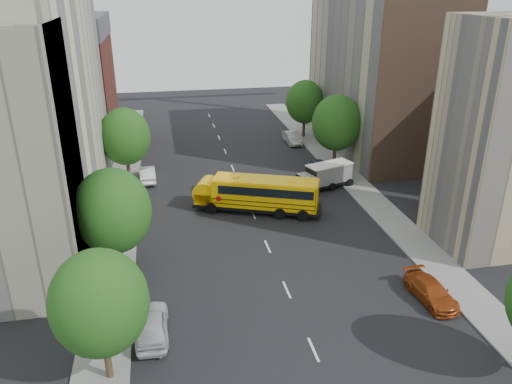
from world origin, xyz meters
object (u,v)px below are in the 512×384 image
object	(u,v)px
street_tree_2	(125,137)
parked_car_0	(152,324)
parked_car_3	(431,291)
parked_car_5	(292,138)
street_tree_1	(113,211)
street_tree_5	(305,102)
parked_car_4	(321,169)
street_tree_4	(337,123)
school_bus	(256,193)
safari_truck	(325,176)
street_tree_0	(100,303)
parked_car_1	(147,174)

from	to	relation	value
street_tree_2	parked_car_0	bearing A→B (deg)	-84.97
parked_car_3	parked_car_5	size ratio (longest dim) A/B	1.03
street_tree_1	street_tree_5	distance (m)	37.20
parked_car_4	parked_car_5	xyz separation A→B (m)	(0.00, 11.82, -0.06)
street_tree_4	parked_car_4	xyz separation A→B (m)	(-2.20, -2.19, -4.29)
street_tree_1	school_bus	distance (m)	14.61
parked_car_0	parked_car_4	bearing A→B (deg)	-126.61
street_tree_2	street_tree_5	distance (m)	25.06
parked_car_0	parked_car_4	distance (m)	28.82
school_bus	parked_car_4	world-z (taller)	school_bus
street_tree_1	parked_car_3	bearing A→B (deg)	-19.21
safari_truck	parked_car_0	bearing A→B (deg)	-149.53
safari_truck	parked_car_3	bearing A→B (deg)	-106.81
parked_car_0	parked_car_3	world-z (taller)	parked_car_0
street_tree_5	parked_car_0	xyz separation A→B (m)	(-19.80, -37.01, -3.91)
street_tree_5	street_tree_1	bearing A→B (deg)	-126.25
safari_truck	parked_car_3	xyz separation A→B (m)	(0.63, -19.50, -0.65)
street_tree_2	street_tree_4	size ratio (longest dim) A/B	0.95
street_tree_0	parked_car_1	xyz separation A→B (m)	(1.83, 27.98, -3.91)
street_tree_0	parked_car_4	world-z (taller)	street_tree_0
safari_truck	parked_car_4	distance (m)	3.31
street_tree_1	street_tree_4	xyz separation A→B (m)	(22.00, 18.00, 0.12)
street_tree_4	parked_car_3	xyz separation A→B (m)	(-2.20, -24.90, -4.42)
street_tree_0	parked_car_5	xyz separation A→B (m)	(19.80, 37.63, -3.93)
street_tree_1	parked_car_4	xyz separation A→B (m)	(19.80, 15.81, -4.17)
parked_car_5	parked_car_4	bearing A→B (deg)	-91.59
street_tree_5	parked_car_1	xyz separation A→B (m)	(-20.17, -12.02, -3.97)
street_tree_4	parked_car_4	size ratio (longest dim) A/B	1.77
safari_truck	street_tree_1	bearing A→B (deg)	-165.34
street_tree_5	parked_car_3	distance (m)	37.18
parked_car_3	parked_car_5	bearing A→B (deg)	84.95
street_tree_4	parked_car_4	world-z (taller)	street_tree_4
street_tree_2	parked_car_0	size ratio (longest dim) A/B	1.66
parked_car_5	parked_car_0	bearing A→B (deg)	-118.52
school_bus	parked_car_3	distance (m)	17.63
parked_car_0	parked_car_1	world-z (taller)	parked_car_0
street_tree_5	parked_car_3	world-z (taller)	street_tree_5
street_tree_2	parked_car_3	distance (m)	32.08
parked_car_5	street_tree_0	bearing A→B (deg)	-119.34
school_bus	street_tree_5	bearing A→B (deg)	85.50
street_tree_1	parked_car_3	world-z (taller)	street_tree_1
parked_car_0	parked_car_3	xyz separation A→B (m)	(17.60, 0.12, -0.14)
parked_car_3	parked_car_4	distance (m)	22.71
street_tree_0	parked_car_1	bearing A→B (deg)	86.26
parked_car_0	street_tree_4	bearing A→B (deg)	-127.33
parked_car_4	street_tree_4	bearing A→B (deg)	46.71
street_tree_4	parked_car_1	distance (m)	20.63
street_tree_4	safari_truck	world-z (taller)	street_tree_4
street_tree_4	school_bus	xyz separation A→B (m)	(-10.60, -9.43, -3.29)
school_bus	parked_car_3	bearing A→B (deg)	-39.69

